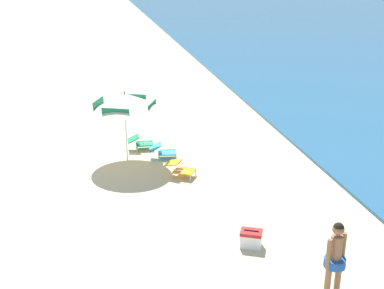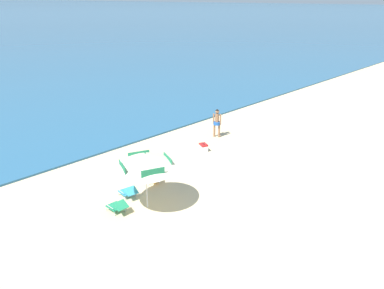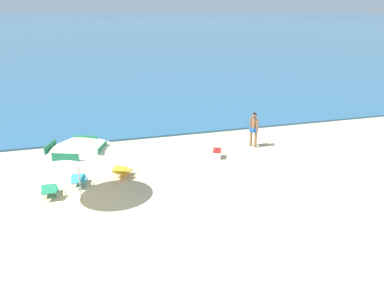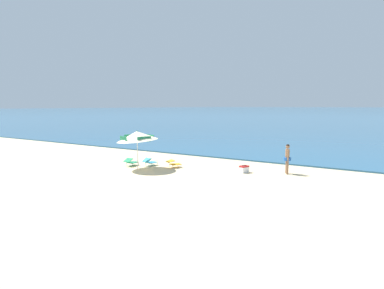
{
  "view_description": "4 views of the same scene",
  "coord_description": "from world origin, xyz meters",
  "views": [
    {
      "loc": [
        13.4,
        3.07,
        6.16
      ],
      "look_at": [
        -0.19,
        5.77,
        1.16
      ],
      "focal_mm": 47.21,
      "sensor_mm": 36.0,
      "label": 1
    },
    {
      "loc": [
        -10.48,
        -6.4,
        7.77
      ],
      "look_at": [
        1.86,
        5.44,
        1.14
      ],
      "focal_mm": 35.9,
      "sensor_mm": 36.0,
      "label": 2
    },
    {
      "loc": [
        -2.02,
        -8.63,
        6.24
      ],
      "look_at": [
        2.17,
        5.08,
        1.22
      ],
      "focal_mm": 36.22,
      "sensor_mm": 36.0,
      "label": 3
    },
    {
      "loc": [
        10.17,
        -10.15,
        3.81
      ],
      "look_at": [
        0.45,
        6.01,
        1.45
      ],
      "focal_mm": 29.05,
      "sensor_mm": 36.0,
      "label": 4
    }
  ],
  "objects": [
    {
      "name": "ground_plane",
      "position": [
        0.0,
        0.0,
        0.0
      ],
      "size": [
        800.0,
        800.0,
        0.0
      ],
      "primitive_type": "plane",
      "color": "#D1BA8E"
    },
    {
      "name": "ocean_water",
      "position": [
        0.0,
        409.95,
        0.05
      ],
      "size": [
        800.0,
        800.0,
        0.1
      ],
      "primitive_type": "cube",
      "color": "#285B7F",
      "rests_on": "ground"
    },
    {
      "name": "beach_umbrella_striped_main",
      "position": [
        -2.17,
        4.0,
        2.02
      ],
      "size": [
        3.5,
        3.49,
        2.4
      ],
      "color": "silver",
      "rests_on": "ground"
    },
    {
      "name": "lounge_chair_under_umbrella",
      "position": [
        -3.2,
        4.55,
        0.27
      ],
      "size": [
        0.59,
        0.9,
        0.52
      ],
      "color": "#1E7F56",
      "rests_on": "ground"
    },
    {
      "name": "lounge_chair_beside_umbrella",
      "position": [
        -0.57,
        5.49,
        0.28
      ],
      "size": [
        0.89,
        0.99,
        0.49
      ],
      "color": "gold",
      "rests_on": "ground"
    },
    {
      "name": "lounge_chair_facing_sea",
      "position": [
        -2.2,
        5.19,
        0.27
      ],
      "size": [
        0.65,
        0.95,
        0.52
      ],
      "color": "teal",
      "rests_on": "ground"
    },
    {
      "name": "person_standing_near_shore",
      "position": [
        5.91,
        7.3,
        0.97
      ],
      "size": [
        0.41,
        0.47,
        1.68
      ],
      "color": "#8C6042",
      "rests_on": "ground"
    },
    {
      "name": "cooler_box",
      "position": [
        3.72,
        6.38,
        0.2
      ],
      "size": [
        0.52,
        0.59,
        0.43
      ],
      "color": "white",
      "rests_on": "ground"
    }
  ]
}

